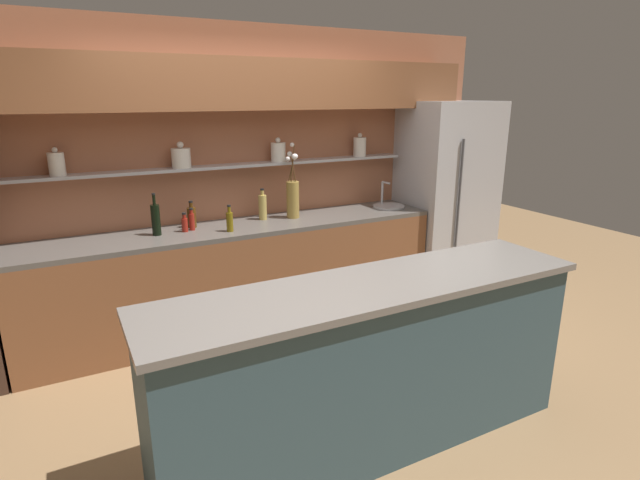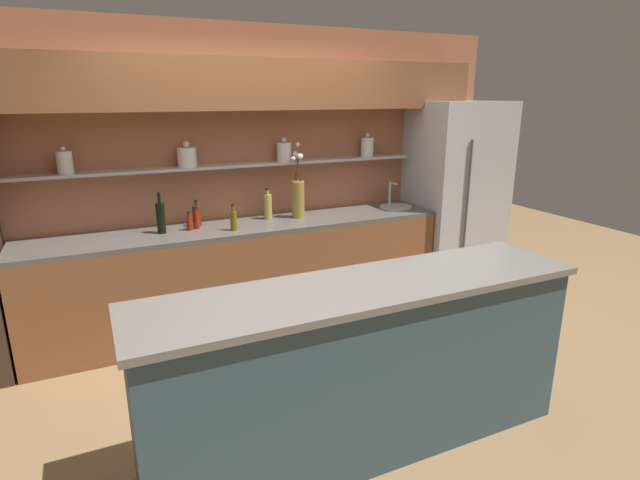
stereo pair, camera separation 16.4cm
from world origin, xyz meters
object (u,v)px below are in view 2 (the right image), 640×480
(sink_fixture, at_px, (395,206))
(refrigerator, at_px, (455,198))
(flower_vase, at_px, (298,195))
(bottle_oil_5, at_px, (233,220))
(bottle_wine_0, at_px, (161,217))
(bottle_sauce_3, at_px, (197,219))
(bottle_spirit_2, at_px, (268,206))
(bottle_spirit_4, at_px, (197,215))
(bottle_sauce_1, at_px, (189,222))

(sink_fixture, bearing_deg, refrigerator, -3.93)
(flower_vase, distance_m, bottle_oil_5, 0.70)
(bottle_wine_0, distance_m, bottle_sauce_3, 0.29)
(refrigerator, relative_size, sink_fixture, 6.13)
(bottle_spirit_2, distance_m, bottle_spirit_4, 0.64)
(refrigerator, relative_size, bottle_sauce_1, 12.13)
(refrigerator, xyz_separation_m, bottle_spirit_4, (-2.64, 0.17, 0.04))
(flower_vase, relative_size, bottle_spirit_4, 2.95)
(bottle_spirit_2, distance_m, bottle_oil_5, 0.47)
(flower_vase, relative_size, bottle_sauce_1, 4.22)
(bottle_sauce_1, bearing_deg, flower_vase, 1.88)
(flower_vase, distance_m, bottle_wine_0, 1.22)
(flower_vase, distance_m, bottle_spirit_2, 0.29)
(bottle_spirit_2, xyz_separation_m, bottle_oil_5, (-0.39, -0.26, -0.03))
(bottle_sauce_3, bearing_deg, bottle_wine_0, -175.61)
(sink_fixture, distance_m, bottle_wine_0, 2.25)
(bottle_wine_0, height_order, bottle_sauce_1, bottle_wine_0)
(refrigerator, distance_m, bottle_spirit_4, 2.65)
(bottle_sauce_1, bearing_deg, bottle_wine_0, 179.60)
(refrigerator, bearing_deg, sink_fixture, 176.07)
(flower_vase, distance_m, bottle_spirit_4, 0.92)
(bottle_spirit_4, bearing_deg, flower_vase, -4.98)
(bottle_sauce_1, xyz_separation_m, bottle_spirit_4, (0.09, 0.11, 0.03))
(bottle_spirit_2, bearing_deg, bottle_sauce_1, -172.48)
(bottle_oil_5, bearing_deg, bottle_sauce_1, 153.72)
(bottle_wine_0, distance_m, bottle_oil_5, 0.58)
(sink_fixture, relative_size, bottle_spirit_2, 1.13)
(flower_vase, height_order, bottle_spirit_2, flower_vase)
(bottle_sauce_1, height_order, bottle_oil_5, bottle_oil_5)
(refrigerator, relative_size, bottle_spirit_4, 8.47)
(bottle_sauce_3, bearing_deg, flower_vase, 0.55)
(flower_vase, distance_m, bottle_sauce_1, 1.00)
(bottle_oil_5, bearing_deg, sink_fixture, 5.07)
(bottle_sauce_3, relative_size, bottle_oil_5, 0.84)
(bottle_sauce_1, relative_size, bottle_spirit_4, 0.70)
(bottle_sauce_1, xyz_separation_m, bottle_oil_5, (0.33, -0.16, 0.02))
(refrigerator, bearing_deg, bottle_sauce_1, 178.71)
(bottle_spirit_4, xyz_separation_m, bottle_oil_5, (0.24, -0.28, -0.00))
(refrigerator, bearing_deg, bottle_spirit_2, 175.52)
(bottle_sauce_1, relative_size, bottle_spirit_2, 0.57)
(refrigerator, height_order, sink_fixture, refrigerator)
(refrigerator, height_order, bottle_spirit_2, refrigerator)
(refrigerator, bearing_deg, flower_vase, 176.89)
(bottle_oil_5, bearing_deg, bottle_spirit_2, 33.40)
(bottle_spirit_2, relative_size, bottle_sauce_3, 1.50)
(sink_fixture, xyz_separation_m, bottle_wine_0, (-2.25, 0.01, 0.11))
(flower_vase, bearing_deg, bottle_sauce_3, -179.45)
(sink_fixture, bearing_deg, flower_vase, 177.45)
(bottle_oil_5, bearing_deg, refrigerator, 2.44)
(flower_vase, relative_size, bottle_oil_5, 3.04)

